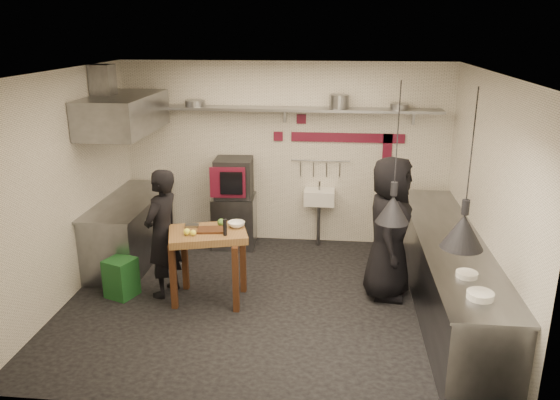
# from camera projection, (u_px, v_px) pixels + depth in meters

# --- Properties ---
(floor) EXTENTS (5.00, 5.00, 0.00)m
(floor) POSITION_uv_depth(u_px,v_px,m) (269.00, 300.00, 6.84)
(floor) COLOR black
(floor) RESTS_ON ground
(ceiling) EXTENTS (5.00, 5.00, 0.00)m
(ceiling) POSITION_uv_depth(u_px,v_px,m) (267.00, 72.00, 5.99)
(ceiling) COLOR beige
(ceiling) RESTS_ON floor
(wall_back) EXTENTS (5.00, 0.04, 2.80)m
(wall_back) POSITION_uv_depth(u_px,v_px,m) (285.00, 154.00, 8.40)
(wall_back) COLOR white
(wall_back) RESTS_ON floor
(wall_front) EXTENTS (5.00, 0.04, 2.80)m
(wall_front) POSITION_uv_depth(u_px,v_px,m) (236.00, 269.00, 4.42)
(wall_front) COLOR white
(wall_front) RESTS_ON floor
(wall_left) EXTENTS (0.04, 4.20, 2.80)m
(wall_left) POSITION_uv_depth(u_px,v_px,m) (65.00, 188.00, 6.66)
(wall_left) COLOR white
(wall_left) RESTS_ON floor
(wall_right) EXTENTS (0.04, 4.20, 2.80)m
(wall_right) POSITION_uv_depth(u_px,v_px,m) (487.00, 201.00, 6.17)
(wall_right) COLOR white
(wall_right) RESTS_ON floor
(red_band_horiz) EXTENTS (1.70, 0.02, 0.14)m
(red_band_horiz) POSITION_uv_depth(u_px,v_px,m) (348.00, 138.00, 8.20)
(red_band_horiz) COLOR maroon
(red_band_horiz) RESTS_ON wall_back
(red_band_vert) EXTENTS (0.14, 0.02, 1.10)m
(red_band_vert) POSITION_uv_depth(u_px,v_px,m) (386.00, 170.00, 8.29)
(red_band_vert) COLOR maroon
(red_band_vert) RESTS_ON wall_back
(red_tile_a) EXTENTS (0.14, 0.02, 0.14)m
(red_tile_a) POSITION_uv_depth(u_px,v_px,m) (301.00, 119.00, 8.19)
(red_tile_a) COLOR maroon
(red_tile_a) RESTS_ON wall_back
(red_tile_b) EXTENTS (0.14, 0.02, 0.14)m
(red_tile_b) POSITION_uv_depth(u_px,v_px,m) (278.00, 136.00, 8.31)
(red_tile_b) COLOR maroon
(red_tile_b) RESTS_ON wall_back
(back_shelf) EXTENTS (4.60, 0.34, 0.04)m
(back_shelf) POSITION_uv_depth(u_px,v_px,m) (284.00, 109.00, 8.01)
(back_shelf) COLOR slate
(back_shelf) RESTS_ON wall_back
(shelf_bracket_left) EXTENTS (0.04, 0.06, 0.24)m
(shelf_bracket_left) POSITION_uv_depth(u_px,v_px,m) (162.00, 112.00, 8.37)
(shelf_bracket_left) COLOR slate
(shelf_bracket_left) RESTS_ON wall_back
(shelf_bracket_mid) EXTENTS (0.04, 0.06, 0.24)m
(shelf_bracket_mid) POSITION_uv_depth(u_px,v_px,m) (285.00, 114.00, 8.19)
(shelf_bracket_mid) COLOR slate
(shelf_bracket_mid) RESTS_ON wall_back
(shelf_bracket_right) EXTENTS (0.04, 0.06, 0.24)m
(shelf_bracket_right) POSITION_uv_depth(u_px,v_px,m) (414.00, 116.00, 8.00)
(shelf_bracket_right) COLOR slate
(shelf_bracket_right) RESTS_ON wall_back
(pan_far_left) EXTENTS (0.34, 0.34, 0.09)m
(pan_far_left) POSITION_uv_depth(u_px,v_px,m) (195.00, 103.00, 8.12)
(pan_far_left) COLOR slate
(pan_far_left) RESTS_ON back_shelf
(pan_mid_left) EXTENTS (0.24, 0.24, 0.07)m
(pan_mid_left) POSITION_uv_depth(u_px,v_px,m) (195.00, 104.00, 8.13)
(pan_mid_left) COLOR slate
(pan_mid_left) RESTS_ON back_shelf
(stock_pot) EXTENTS (0.37, 0.37, 0.20)m
(stock_pot) POSITION_uv_depth(u_px,v_px,m) (339.00, 102.00, 7.90)
(stock_pot) COLOR slate
(stock_pot) RESTS_ON back_shelf
(pan_right) EXTENTS (0.31, 0.31, 0.08)m
(pan_right) POSITION_uv_depth(u_px,v_px,m) (399.00, 107.00, 7.83)
(pan_right) COLOR slate
(pan_right) RESTS_ON back_shelf
(oven_stand) EXTENTS (0.67, 0.61, 0.80)m
(oven_stand) POSITION_uv_depth(u_px,v_px,m) (235.00, 221.00, 8.46)
(oven_stand) COLOR slate
(oven_stand) RESTS_ON floor
(combi_oven) EXTENTS (0.58, 0.54, 0.58)m
(combi_oven) POSITION_uv_depth(u_px,v_px,m) (234.00, 177.00, 8.29)
(combi_oven) COLOR black
(combi_oven) RESTS_ON oven_stand
(oven_door) EXTENTS (0.53, 0.06, 0.46)m
(oven_door) POSITION_uv_depth(u_px,v_px,m) (228.00, 183.00, 8.01)
(oven_door) COLOR maroon
(oven_door) RESTS_ON combi_oven
(oven_glass) EXTENTS (0.33, 0.03, 0.34)m
(oven_glass) POSITION_uv_depth(u_px,v_px,m) (231.00, 183.00, 7.97)
(oven_glass) COLOR black
(oven_glass) RESTS_ON oven_door
(hand_sink) EXTENTS (0.46, 0.34, 0.22)m
(hand_sink) POSITION_uv_depth(u_px,v_px,m) (319.00, 197.00, 8.37)
(hand_sink) COLOR white
(hand_sink) RESTS_ON wall_back
(sink_tap) EXTENTS (0.03, 0.03, 0.14)m
(sink_tap) POSITION_uv_depth(u_px,v_px,m) (320.00, 186.00, 8.31)
(sink_tap) COLOR slate
(sink_tap) RESTS_ON hand_sink
(sink_drain) EXTENTS (0.06, 0.06, 0.66)m
(sink_drain) POSITION_uv_depth(u_px,v_px,m) (319.00, 225.00, 8.46)
(sink_drain) COLOR slate
(sink_drain) RESTS_ON floor
(utensil_rail) EXTENTS (0.90, 0.02, 0.02)m
(utensil_rail) POSITION_uv_depth(u_px,v_px,m) (320.00, 161.00, 8.33)
(utensil_rail) COLOR slate
(utensil_rail) RESTS_ON wall_back
(counter_right) EXTENTS (0.70, 3.80, 0.90)m
(counter_right) POSITION_uv_depth(u_px,v_px,m) (447.00, 276.00, 6.49)
(counter_right) COLOR slate
(counter_right) RESTS_ON floor
(counter_right_top) EXTENTS (0.76, 3.90, 0.03)m
(counter_right_top) POSITION_uv_depth(u_px,v_px,m) (451.00, 239.00, 6.35)
(counter_right_top) COLOR slate
(counter_right_top) RESTS_ON counter_right
(plate_stack) EXTENTS (0.28, 0.28, 0.07)m
(plate_stack) POSITION_uv_depth(u_px,v_px,m) (480.00, 295.00, 4.93)
(plate_stack) COLOR white
(plate_stack) RESTS_ON counter_right_top
(small_bowl_right) EXTENTS (0.23, 0.23, 0.05)m
(small_bowl_right) POSITION_uv_depth(u_px,v_px,m) (467.00, 274.00, 5.36)
(small_bowl_right) COLOR white
(small_bowl_right) RESTS_ON counter_right_top
(counter_left) EXTENTS (0.70, 1.90, 0.90)m
(counter_left) POSITION_uv_depth(u_px,v_px,m) (130.00, 231.00, 7.91)
(counter_left) COLOR slate
(counter_left) RESTS_ON floor
(counter_left_top) EXTENTS (0.76, 2.00, 0.03)m
(counter_left_top) POSITION_uv_depth(u_px,v_px,m) (128.00, 200.00, 7.77)
(counter_left_top) COLOR slate
(counter_left_top) RESTS_ON counter_left
(extractor_hood) EXTENTS (0.78, 1.60, 0.50)m
(extractor_hood) POSITION_uv_depth(u_px,v_px,m) (124.00, 114.00, 7.39)
(extractor_hood) COLOR slate
(extractor_hood) RESTS_ON ceiling
(hood_duct) EXTENTS (0.28, 0.28, 0.50)m
(hood_duct) POSITION_uv_depth(u_px,v_px,m) (103.00, 84.00, 7.29)
(hood_duct) COLOR slate
(hood_duct) RESTS_ON ceiling
(green_bin) EXTENTS (0.43, 0.43, 0.50)m
(green_bin) POSITION_uv_depth(u_px,v_px,m) (121.00, 278.00, 6.89)
(green_bin) COLOR #1A5322
(green_bin) RESTS_ON floor
(prep_table) EXTENTS (1.06, 0.87, 0.92)m
(prep_table) POSITION_uv_depth(u_px,v_px,m) (209.00, 266.00, 6.73)
(prep_table) COLOR olive
(prep_table) RESTS_ON floor
(cutting_board) EXTENTS (0.35, 0.27, 0.02)m
(cutting_board) POSITION_uv_depth(u_px,v_px,m) (211.00, 230.00, 6.59)
(cutting_board) COLOR #462614
(cutting_board) RESTS_ON prep_table
(pepper_mill) EXTENTS (0.06, 0.06, 0.20)m
(pepper_mill) POSITION_uv_depth(u_px,v_px,m) (225.00, 227.00, 6.42)
(pepper_mill) COLOR black
(pepper_mill) RESTS_ON prep_table
(lemon_a) EXTENTS (0.10, 0.10, 0.08)m
(lemon_a) POSITION_uv_depth(u_px,v_px,m) (187.00, 232.00, 6.46)
(lemon_a) COLOR #FFF93E
(lemon_a) RESTS_ON prep_table
(lemon_b) EXTENTS (0.07, 0.07, 0.07)m
(lemon_b) POSITION_uv_depth(u_px,v_px,m) (193.00, 233.00, 6.43)
(lemon_b) COLOR #FFF93E
(lemon_b) RESTS_ON prep_table
(veg_ball) EXTENTS (0.10, 0.10, 0.10)m
(veg_ball) POSITION_uv_depth(u_px,v_px,m) (221.00, 222.00, 6.73)
(veg_ball) COLOR #4C7F2F
(veg_ball) RESTS_ON prep_table
(steel_tray) EXTENTS (0.18, 0.13, 0.03)m
(steel_tray) POSITION_uv_depth(u_px,v_px,m) (192.00, 226.00, 6.73)
(steel_tray) COLOR slate
(steel_tray) RESTS_ON prep_table
(bowl) EXTENTS (0.28, 0.28, 0.07)m
(bowl) POSITION_uv_depth(u_px,v_px,m) (236.00, 224.00, 6.72)
(bowl) COLOR white
(bowl) RESTS_ON prep_table
(heat_lamp_near) EXTENTS (0.44, 0.44, 1.42)m
(heat_lamp_near) POSITION_uv_depth(u_px,v_px,m) (396.00, 154.00, 5.32)
(heat_lamp_near) COLOR black
(heat_lamp_near) RESTS_ON ceiling
(heat_lamp_far) EXTENTS (0.44, 0.44, 1.47)m
(heat_lamp_far) POSITION_uv_depth(u_px,v_px,m) (469.00, 171.00, 4.81)
(heat_lamp_far) COLOR black
(heat_lamp_far) RESTS_ON ceiling
(chef_left) EXTENTS (0.55, 0.69, 1.64)m
(chef_left) POSITION_uv_depth(u_px,v_px,m) (163.00, 233.00, 6.78)
(chef_left) COLOR black
(chef_left) RESTS_ON floor
(chef_right) EXTENTS (0.71, 0.97, 1.81)m
(chef_right) POSITION_uv_depth(u_px,v_px,m) (389.00, 228.00, 6.72)
(chef_right) COLOR black
(chef_right) RESTS_ON floor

